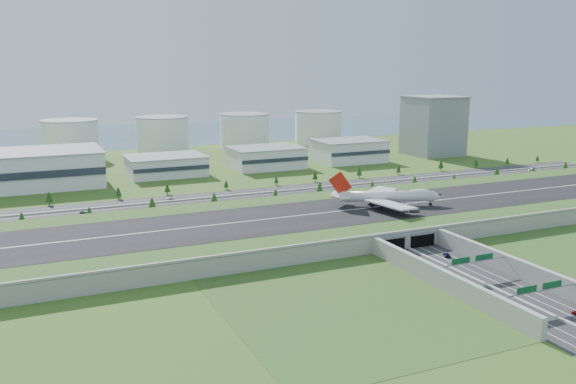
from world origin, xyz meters
name	(u,v)px	position (x,y,z in m)	size (l,w,h in m)	color
ground	(354,224)	(0.00, 0.00, 0.00)	(1200.00, 1200.00, 0.00)	#3E561B
airfield_deck	(354,217)	(0.00, -0.09, 4.12)	(520.00, 100.00, 9.20)	gray
underpass_road	(479,274)	(0.00, -99.42, 3.43)	(38.80, 120.40, 8.00)	#28282B
sign_gantry_near	(472,263)	(0.00, -95.04, 6.95)	(38.70, 0.70, 9.80)	gray
sign_gantry_far	(539,291)	(0.00, -130.04, 6.95)	(38.70, 0.70, 9.80)	gray
north_expressway	(284,191)	(0.00, 95.00, 0.06)	(560.00, 36.00, 0.12)	#28282B
tree_row	(298,183)	(10.32, 95.09, 4.73)	(498.60, 48.74, 8.49)	#3D2819
hangar_west	(12,170)	(-170.00, 185.00, 12.50)	(120.00, 60.00, 25.00)	silver
hangar_mid_a	(166,166)	(-60.00, 190.00, 7.50)	(58.00, 42.00, 15.00)	silver
hangar_mid_b	(266,158)	(25.00, 190.00, 8.50)	(58.00, 42.00, 17.00)	silver
hangar_mid_c	(349,151)	(105.00, 190.00, 9.50)	(58.00, 42.00, 19.00)	silver
office_tower	(433,126)	(200.00, 195.00, 27.50)	(46.00, 46.00, 55.00)	slate
fuel_tank_a	(71,140)	(-120.00, 310.00, 17.50)	(50.00, 50.00, 35.00)	white
fuel_tank_b	(163,135)	(-35.00, 310.00, 17.50)	(50.00, 50.00, 35.00)	white
fuel_tank_c	(245,131)	(50.00, 310.00, 17.50)	(50.00, 50.00, 35.00)	white
fuel_tank_d	(318,128)	(135.00, 310.00, 17.50)	(50.00, 50.00, 35.00)	white
bay_water	(160,134)	(0.00, 480.00, 0.03)	(1200.00, 260.00, 0.06)	#3E6076
boeing_747	(387,196)	(21.00, 0.10, 13.74)	(61.90, 57.37, 20.21)	silver
car_0	(432,267)	(-6.97, -78.19, 0.95)	(1.95, 4.85, 1.65)	silver
car_1	(492,298)	(-8.59, -116.28, 0.97)	(1.79, 5.14, 1.69)	white
car_2	(447,255)	(9.60, -67.25, 0.88)	(2.53, 5.49, 1.52)	#0C1140
car_4	(83,212)	(-133.22, 85.97, 0.83)	(1.67, 4.15, 1.41)	slate
car_5	(343,183)	(49.52, 101.66, 0.82)	(1.49, 4.26, 1.40)	black
car_6	(531,170)	(217.58, 86.84, 0.78)	(2.20, 4.77, 1.33)	silver
car_7	(170,198)	(-77.75, 102.01, 0.92)	(2.24, 5.50, 1.60)	white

